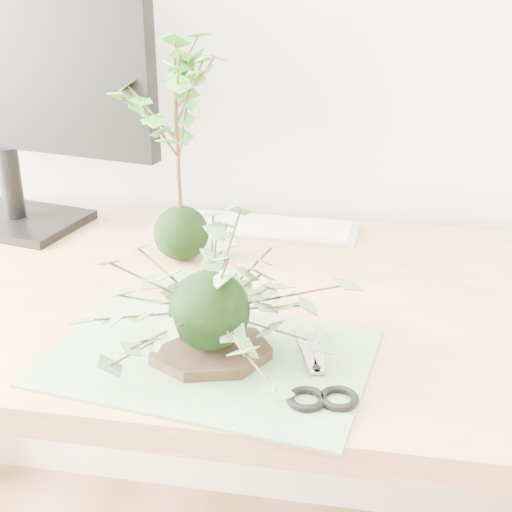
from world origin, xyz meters
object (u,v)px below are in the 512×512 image
object	(u,v)px
maple_kokedama	(175,98)
ivy_kokedama	(208,275)
desk	(215,338)
keyboard	(254,226)

from	to	relation	value
maple_kokedama	ivy_kokedama	bearing A→B (deg)	-67.86
desk	ivy_kokedama	world-z (taller)	ivy_kokedama
maple_kokedama	keyboard	size ratio (longest dim) A/B	0.99
desk	maple_kokedama	bearing A→B (deg)	127.33
keyboard	ivy_kokedama	bearing A→B (deg)	-83.70
desk	keyboard	distance (m)	0.28
keyboard	desk	bearing A→B (deg)	-90.74
desk	ivy_kokedama	bearing A→B (deg)	-77.53
ivy_kokedama	maple_kokedama	size ratio (longest dim) A/B	0.92
maple_kokedama	keyboard	distance (m)	0.32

